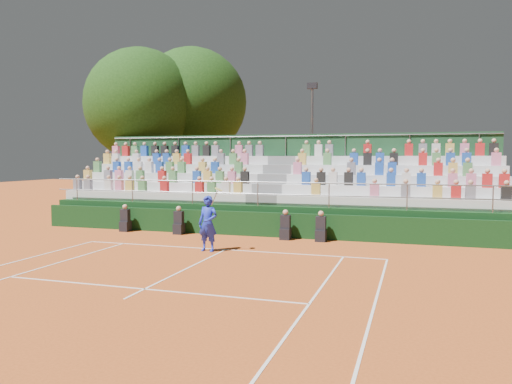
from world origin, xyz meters
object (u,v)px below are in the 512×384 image
(tree_west, at_px, (141,104))
(tree_east, at_px, (192,103))
(floodlight_mast, at_px, (312,136))
(tennis_player, at_px, (208,223))

(tree_west, distance_m, tree_east, 3.60)
(tree_west, distance_m, floodlight_mast, 10.81)
(tree_west, xyz_separation_m, tree_east, (2.21, 2.82, 0.32))
(tree_east, distance_m, floodlight_mast, 8.61)
(tennis_player, xyz_separation_m, floodlight_mast, (0.81, 13.85, 3.52))
(tennis_player, height_order, tree_east, tree_east)
(floodlight_mast, bearing_deg, tree_west, -169.57)
(tennis_player, relative_size, tree_west, 0.22)
(tree_west, relative_size, floodlight_mast, 1.31)
(tennis_player, bearing_deg, floodlight_mast, 86.64)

